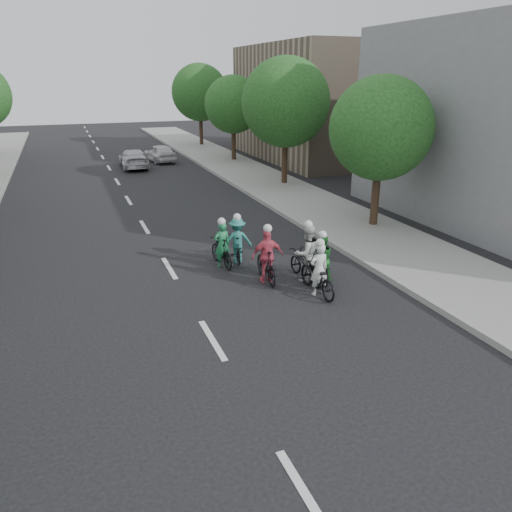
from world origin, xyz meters
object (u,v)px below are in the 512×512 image
cyclist_2 (306,259)px  cyclist_3 (317,275)px  cyclist_0 (320,262)px  cyclist_4 (222,249)px  follow_car_lead (133,159)px  follow_car_trail (160,153)px  cyclist_5 (237,243)px  cyclist_1 (267,260)px

cyclist_2 → cyclist_3: (-0.15, -1.02, -0.11)m
cyclist_0 → cyclist_4: 3.31m
follow_car_lead → cyclist_3: bearing=96.6°
follow_car_lead → follow_car_trail: (2.13, 1.89, 0.02)m
cyclist_2 → follow_car_lead: (-2.11, 21.85, -0.07)m
cyclist_5 → follow_car_trail: bearing=-83.0°
cyclist_3 → cyclist_5: (-1.28, 3.30, 0.08)m
cyclist_2 → cyclist_3: 1.04m
cyclist_2 → follow_car_trail: (0.02, 23.75, -0.05)m
cyclist_1 → cyclist_4: (-0.89, 1.71, -0.08)m
cyclist_1 → cyclist_0: bearing=162.8°
cyclist_1 → cyclist_5: (-0.28, 1.94, -0.02)m
cyclist_0 → cyclist_4: size_ratio=1.16×
cyclist_0 → cyclist_3: 0.94m
cyclist_1 → cyclist_4: cyclist_1 is taller
cyclist_2 → cyclist_4: 2.90m
cyclist_1 → follow_car_trail: size_ratio=0.49×
cyclist_4 → cyclist_5: cyclist_5 is taller
cyclist_5 → follow_car_lead: size_ratio=0.40×
cyclist_0 → cyclist_2: (-0.36, 0.23, 0.05)m
cyclist_5 → follow_car_lead: 19.58m
cyclist_1 → cyclist_3: 1.70m
cyclist_1 → follow_car_trail: bearing=-89.2°
cyclist_2 → follow_car_trail: bearing=-96.1°
cyclist_1 → follow_car_lead: size_ratio=0.43×
cyclist_5 → follow_car_trail: (1.45, 21.46, -0.02)m
cyclist_0 → follow_car_lead: bearing=-71.8°
cyclist_0 → cyclist_1: size_ratio=1.06×
cyclist_1 → cyclist_2: bearing=166.8°
cyclist_4 → follow_car_lead: size_ratio=0.39×
cyclist_0 → cyclist_2: cyclist_2 is taller
cyclist_5 → cyclist_0: bearing=136.4°
cyclist_1 → follow_car_lead: (-0.96, 21.51, -0.05)m
cyclist_0 → cyclist_2: size_ratio=1.01×
cyclist_3 → follow_car_lead: bearing=-86.5°
cyclist_2 → follow_car_lead: bearing=-90.5°
cyclist_1 → cyclist_2: cyclist_2 is taller
cyclist_4 → follow_car_trail: cyclist_4 is taller
follow_car_lead → follow_car_trail: 2.85m
cyclist_2 → cyclist_5: (-1.43, 2.28, -0.03)m
cyclist_0 → cyclist_1: cyclist_1 is taller
cyclist_3 → follow_car_trail: bearing=-91.8°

